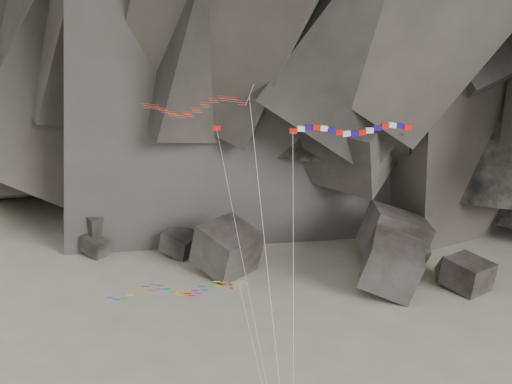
# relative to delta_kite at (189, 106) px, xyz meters

# --- Properties ---
(boulder_field) EXTENTS (63.07, 17.64, 8.66)m
(boulder_field) POSITION_rel_delta_kite_xyz_m (3.95, 30.71, -24.53)
(boulder_field) COLOR #47423F
(boulder_field) RESTS_ON ground
(delta_kite) EXTENTS (16.21, 16.19, 27.77)m
(delta_kite) POSITION_rel_delta_kite_xyz_m (0.00, 0.00, 0.00)
(delta_kite) COLOR red
(delta_kite) RESTS_ON ground
(banner_kite) EXTENTS (9.81, 19.30, 24.36)m
(banner_kite) POSITION_rel_delta_kite_xyz_m (13.03, 2.08, -2.03)
(banner_kite) COLOR red
(banner_kite) RESTS_ON ground
(parafoil_kite) EXTENTS (20.47, 16.85, 9.94)m
(parafoil_kite) POSITION_rel_delta_kite_xyz_m (-2.69, 0.57, -17.08)
(parafoil_kite) COLOR #C2D50B
(parafoil_kite) RESTS_ON ground
(pennant_kite) EXTENTS (9.76, 16.11, 24.00)m
(pennant_kite) POSITION_rel_delta_kite_xyz_m (4.08, -2.65, -7.06)
(pennant_kite) COLOR red
(pennant_kite) RESTS_ON ground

